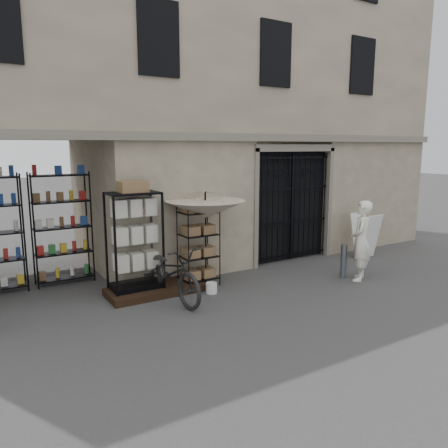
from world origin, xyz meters
TOP-DOWN VIEW (x-y plane):
  - ground at (0.00, 0.00)m, footprint 80.00×80.00m
  - main_building at (0.00, 4.00)m, footprint 14.00×4.00m
  - shop_recess at (-4.50, 2.80)m, footprint 3.00×1.70m
  - shop_shelving at (-4.55, 3.30)m, footprint 2.70×0.50m
  - iron_gate at (1.75, 2.28)m, footprint 2.50×0.21m
  - step_platform at (-2.40, 1.55)m, footprint 2.00×0.90m
  - display_cabinet at (-2.78, 1.66)m, footprint 1.10×0.81m
  - wire_rack at (-1.36, 1.56)m, footprint 0.92×0.81m
  - market_umbrella at (-1.18, 1.55)m, footprint 1.72×1.75m
  - white_bucket at (-1.40, 0.94)m, footprint 0.25×0.25m
  - bicycle at (-2.30, 1.04)m, footprint 0.89×1.22m
  - steel_bollard at (1.77, 0.25)m, footprint 0.19×0.19m
  - shopkeeper at (1.98, -0.04)m, footprint 1.66×1.86m
  - easel_sign at (3.71, 1.29)m, footprint 0.58×0.66m

SIDE VIEW (x-z plane):
  - ground at x=0.00m, z-range 0.00..0.00m
  - bicycle at x=-2.30m, z-range -1.08..1.08m
  - shopkeeper at x=1.98m, z-range -0.22..0.22m
  - step_platform at x=-2.40m, z-range 0.00..0.15m
  - white_bucket at x=-1.40m, z-range 0.00..0.22m
  - steel_bollard at x=1.77m, z-range 0.00..0.80m
  - easel_sign at x=3.71m, z-range 0.02..1.23m
  - wire_rack at x=-1.36m, z-range -0.02..1.73m
  - display_cabinet at x=-2.78m, z-range -0.03..2.12m
  - shop_shelving at x=-4.55m, z-range 0.00..2.50m
  - iron_gate at x=1.75m, z-range 0.00..3.00m
  - shop_recess at x=-4.50m, z-range 0.00..3.00m
  - market_umbrella at x=-1.18m, z-range 0.55..3.04m
  - main_building at x=0.00m, z-range 0.00..9.00m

